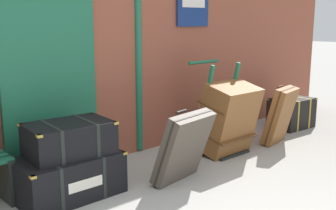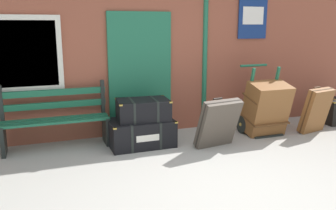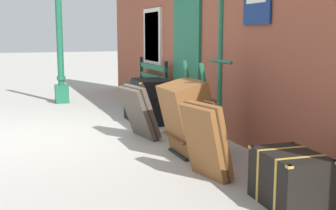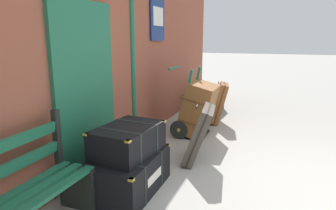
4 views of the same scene
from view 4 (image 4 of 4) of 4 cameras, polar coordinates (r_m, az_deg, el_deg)
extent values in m
plane|color=#A3A099|center=(3.66, 23.93, -15.79)|extent=(60.00, 60.00, 0.00)
cube|color=brown|center=(3.97, -14.88, 11.19)|extent=(10.40, 0.30, 3.20)
cube|color=#1E6647|center=(3.64, -15.40, 2.31)|extent=(1.10, 0.05, 2.10)
cube|color=#123D2A|center=(3.63, -15.25, 2.30)|extent=(0.06, 0.02, 2.10)
cylinder|color=#1E6647|center=(4.63, -6.92, 11.69)|extent=(0.09, 0.09, 3.14)
cube|color=navy|center=(5.50, -2.01, 16.63)|extent=(0.60, 0.02, 0.84)
cube|color=white|center=(5.50, -1.87, 16.64)|extent=(0.44, 0.01, 0.32)
cube|color=#1E6647|center=(2.62, -27.98, -16.94)|extent=(1.60, 0.09, 0.04)
cube|color=black|center=(3.20, -17.01, -14.94)|extent=(0.06, 0.40, 0.45)
cube|color=black|center=(3.13, -20.53, -5.81)|extent=(0.06, 0.06, 0.56)
cube|color=black|center=(3.43, -7.74, -12.78)|extent=(1.01, 0.65, 0.42)
cube|color=black|center=(3.25, -9.67, -14.33)|extent=(0.04, 0.65, 0.43)
cube|color=black|center=(3.61, -6.03, -11.37)|extent=(0.04, 0.65, 0.43)
cube|color=#B79338|center=(2.83, -7.05, -14.07)|extent=(0.05, 0.05, 0.02)
cube|color=#B79338|center=(3.64, -0.03, -7.72)|extent=(0.05, 0.05, 0.02)
cube|color=#B79338|center=(3.13, -17.05, -11.82)|extent=(0.05, 0.05, 0.02)
cube|color=#B79338|center=(3.88, -8.42, -6.55)|extent=(0.05, 0.05, 0.02)
cube|color=silver|center=(3.32, -2.61, -13.60)|extent=(0.36, 0.01, 0.10)
cube|color=black|center=(3.32, -7.68, -6.71)|extent=(0.84, 0.60, 0.32)
cube|color=black|center=(3.18, -9.46, -7.66)|extent=(0.08, 0.55, 0.33)
cube|color=black|center=(3.47, -6.06, -5.83)|extent=(0.08, 0.55, 0.33)
cube|color=#B79338|center=(2.85, -7.71, -6.95)|extent=(0.05, 0.05, 0.02)
cube|color=#B79338|center=(3.47, -0.86, -3.16)|extent=(0.05, 0.05, 0.02)
cube|color=#B79338|center=(3.13, -15.43, -5.42)|extent=(0.05, 0.05, 0.02)
cube|color=#B79338|center=(3.71, -7.80, -2.22)|extent=(0.05, 0.05, 0.02)
cube|color=black|center=(5.31, 5.92, -5.56)|extent=(0.56, 0.28, 0.03)
cube|color=#1E6647|center=(4.98, 3.10, 0.12)|extent=(0.04, 0.30, 1.18)
cube|color=#1E6647|center=(5.45, 4.71, 1.20)|extent=(0.04, 0.30, 1.18)
cylinder|color=#1E6647|center=(5.21, 1.25, 7.16)|extent=(0.54, 0.04, 0.04)
cylinder|color=black|center=(5.05, 2.14, -4.76)|extent=(0.04, 0.32, 0.32)
cylinder|color=#B79338|center=(5.05, 2.14, -4.76)|extent=(0.07, 0.06, 0.06)
cylinder|color=black|center=(5.63, 4.25, -2.91)|extent=(0.04, 0.32, 0.32)
cylinder|color=#B79338|center=(5.63, 4.25, -2.91)|extent=(0.07, 0.06, 0.06)
cube|color=brown|center=(5.19, 5.82, -0.66)|extent=(0.68, 0.64, 0.96)
cube|color=brown|center=(5.24, 5.77, -2.71)|extent=(0.70, 0.45, 0.13)
cube|color=brown|center=(5.15, 5.87, 1.42)|extent=(0.70, 0.45, 0.13)
cube|color=brown|center=(6.03, 9.81, 0.40)|extent=(0.60, 0.44, 0.81)
cylinder|color=#4F3018|center=(5.96, 9.71, 4.25)|extent=(0.16, 0.06, 0.03)
cube|color=#482C16|center=(6.03, 9.81, 0.40)|extent=(0.58, 0.32, 0.79)
cube|color=#51473D|center=(4.13, 5.96, -5.52)|extent=(0.71, 0.50, 0.78)
cylinder|color=#302A24|center=(4.03, 5.60, -0.26)|extent=(0.16, 0.05, 0.03)
cube|color=#2C2721|center=(4.13, 5.96, -5.52)|extent=(0.70, 0.39, 0.75)
cube|color=black|center=(7.03, 8.19, 0.84)|extent=(0.71, 0.52, 0.48)
cube|color=#B79338|center=(6.89, 7.82, 0.60)|extent=(0.07, 0.49, 0.49)
cube|color=#B79338|center=(7.17, 8.54, 1.07)|extent=(0.07, 0.49, 0.49)
cube|color=#B79338|center=(6.63, 9.27, 2.08)|extent=(0.05, 0.05, 0.02)
cube|color=#B79338|center=(7.24, 10.64, 2.93)|extent=(0.05, 0.05, 0.02)
cube|color=#B79338|center=(6.75, 5.67, 2.39)|extent=(0.05, 0.05, 0.02)
cube|color=#B79338|center=(7.35, 7.32, 3.20)|extent=(0.05, 0.05, 0.02)
camera|label=1|loc=(2.19, 87.34, 1.38)|focal=43.86mm
camera|label=2|loc=(3.94, 93.07, 2.05)|focal=38.17mm
camera|label=3|loc=(9.88, 26.40, 10.60)|focal=46.94mm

